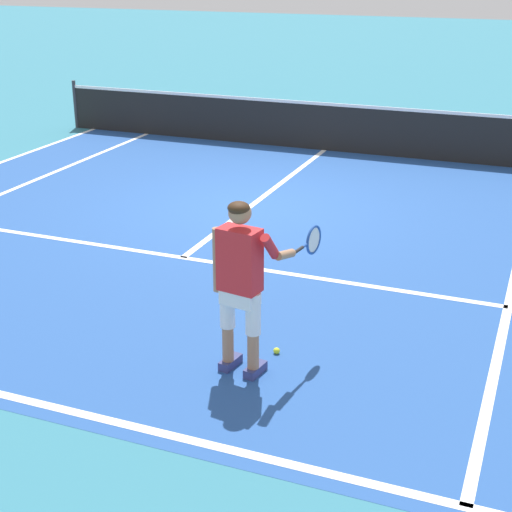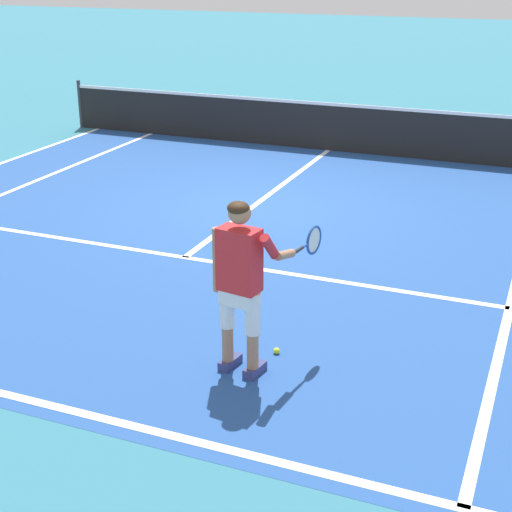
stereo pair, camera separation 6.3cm
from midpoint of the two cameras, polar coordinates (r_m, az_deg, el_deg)
The scene contains 8 objects.
ground_plane at distance 12.13m, azimuth -0.67°, elevation 3.62°, with size 80.00×80.00×0.00m, color teal.
court_inner_surface at distance 11.32m, azimuth -2.46°, elevation 2.28°, with size 10.98×10.43×0.00m, color #234C93.
line_baseline at distance 7.45m, azimuth -18.54°, elevation -9.75°, with size 10.98×0.10×0.01m, color white.
line_service at distance 10.15m, azimuth -5.63°, elevation -0.12°, with size 8.23×0.10×0.01m, color white.
line_centre_service at distance 12.91m, azimuth 0.82°, elevation 4.76°, with size 0.10×6.40×0.01m, color white.
tennis_net at distance 15.73m, azimuth 5.05°, elevation 9.60°, with size 11.96×0.08×1.07m.
tennis_player at distance 7.01m, azimuth -1.29°, elevation -1.52°, with size 0.77×1.08×1.71m.
tennis_ball_near_feet at distance 7.73m, azimuth 1.30°, elevation -7.06°, with size 0.07×0.07×0.07m, color #CCE02D.
Camera 1 is at (4.36, -10.68, 3.73)m, focal length 53.82 mm.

